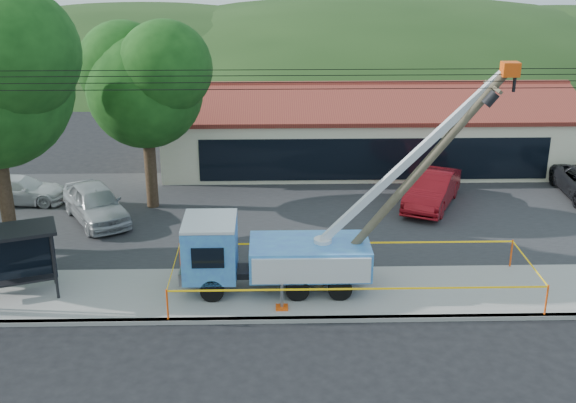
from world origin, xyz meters
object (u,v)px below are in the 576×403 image
(bus_shelter, at_px, (17,245))
(car_red, at_px, (431,208))
(utility_truck, at_px, (273,251))
(car_silver, at_px, (98,223))
(car_white, at_px, (22,204))
(leaning_pole, at_px, (418,173))

(bus_shelter, distance_m, car_red, 18.82)
(utility_truck, relative_size, bus_shelter, 3.72)
(bus_shelter, bearing_deg, car_red, 7.88)
(car_silver, bearing_deg, car_white, 119.96)
(utility_truck, bearing_deg, car_red, 47.54)
(utility_truck, distance_m, car_red, 11.38)
(utility_truck, distance_m, car_white, 15.38)
(leaning_pole, bearing_deg, car_white, 151.51)
(car_white, bearing_deg, leaning_pole, -115.77)
(car_white, bearing_deg, bus_shelter, -159.02)
(car_silver, bearing_deg, utility_truck, -70.50)
(car_red, bearing_deg, leaning_pole, -81.91)
(car_white, bearing_deg, utility_truck, -124.58)
(utility_truck, relative_size, car_red, 2.26)
(bus_shelter, relative_size, car_white, 0.69)
(utility_truck, distance_m, car_silver, 10.61)
(bus_shelter, xyz_separation_m, car_red, (16.62, 8.59, -2.05))
(utility_truck, relative_size, car_silver, 2.32)
(utility_truck, bearing_deg, car_white, 142.69)
(leaning_pole, height_order, car_white, leaning_pole)
(utility_truck, distance_m, bus_shelter, 9.03)
(bus_shelter, bearing_deg, car_silver, 62.12)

